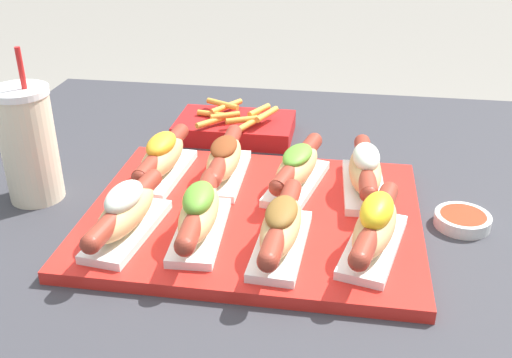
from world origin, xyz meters
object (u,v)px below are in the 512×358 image
object	(u,v)px
hot_dog_4	(162,157)
hot_dog_6	(297,168)
hot_dog_1	(199,213)
sauce_bowl	(462,220)
hot_dog_3	(375,226)
hot_dog_2	(281,227)
hot_dog_5	(224,159)
hot_dog_0	(126,212)
serving_tray	(254,215)
drink_cup	(29,145)
hot_dog_7	(365,170)
fries_basket	(235,127)

from	to	relation	value
hot_dog_4	hot_dog_6	distance (m)	0.21
hot_dog_1	sauce_bowl	world-z (taller)	hot_dog_1
hot_dog_1	hot_dog_3	xyz separation A→B (m)	(0.23, -0.00, 0.00)
hot_dog_2	hot_dog_5	xyz separation A→B (m)	(-0.11, 0.19, -0.00)
hot_dog_0	serving_tray	bearing A→B (deg)	29.64
hot_dog_0	hot_dog_6	bearing A→B (deg)	38.92
hot_dog_0	drink_cup	bearing A→B (deg)	150.07
hot_dog_5	hot_dog_7	size ratio (longest dim) A/B	1.00
hot_dog_2	fries_basket	size ratio (longest dim) A/B	0.94
serving_tray	hot_dog_6	world-z (taller)	hot_dog_6
hot_dog_6	serving_tray	bearing A→B (deg)	-123.57
hot_dog_1	hot_dog_2	size ratio (longest dim) A/B	1.00
hot_dog_0	hot_dog_4	xyz separation A→B (m)	(-0.00, 0.17, -0.00)
serving_tray	hot_dog_2	bearing A→B (deg)	-61.40
hot_dog_2	sauce_bowl	distance (m)	0.28
serving_tray	drink_cup	distance (m)	0.35
hot_dog_6	drink_cup	size ratio (longest dim) A/B	0.85
hot_dog_1	hot_dog_3	size ratio (longest dim) A/B	1.02
hot_dog_4	fries_basket	size ratio (longest dim) A/B	0.94
hot_dog_6	hot_dog_7	size ratio (longest dim) A/B	0.98
hot_dog_1	fries_basket	distance (m)	0.38
hot_dog_3	hot_dog_4	distance (m)	0.37
hot_dog_2	hot_dog_6	world-z (taller)	hot_dog_2
hot_dog_5	drink_cup	world-z (taller)	drink_cup
hot_dog_6	hot_dog_0	bearing A→B (deg)	-141.08
serving_tray	hot_dog_2	world-z (taller)	hot_dog_2
hot_dog_6	fries_basket	world-z (taller)	hot_dog_6
hot_dog_2	drink_cup	xyz separation A→B (m)	(-0.39, 0.11, 0.04)
hot_dog_7	hot_dog_6	bearing A→B (deg)	-177.79
fries_basket	hot_dog_5	bearing A→B (deg)	-83.77
hot_dog_3	sauce_bowl	size ratio (longest dim) A/B	2.55
hot_dog_6	hot_dog_7	bearing A→B (deg)	2.21
hot_dog_5	sauce_bowl	bearing A→B (deg)	-9.64
hot_dog_1	hot_dog_4	distance (m)	0.19
fries_basket	hot_dog_2	bearing A→B (deg)	-71.05
fries_basket	hot_dog_4	bearing A→B (deg)	-109.09
hot_dog_4	hot_dog_7	xyz separation A→B (m)	(0.32, 0.00, 0.00)
serving_tray	hot_dog_4	xyz separation A→B (m)	(-0.16, 0.08, 0.04)
sauce_bowl	fries_basket	bearing A→B (deg)	144.88
hot_dog_5	fries_basket	bearing A→B (deg)	96.23
hot_dog_4	drink_cup	distance (m)	0.20
hot_dog_4	hot_dog_3	bearing A→B (deg)	-26.03
hot_dog_4	sauce_bowl	bearing A→B (deg)	-6.40
hot_dog_0	drink_cup	distance (m)	0.22
hot_dog_1	fries_basket	world-z (taller)	hot_dog_1
drink_cup	hot_dog_1	bearing A→B (deg)	-18.35
serving_tray	hot_dog_6	xyz separation A→B (m)	(0.05, 0.08, 0.04)
hot_dog_2	hot_dog_4	xyz separation A→B (m)	(-0.21, 0.18, 0.00)
hot_dog_4	hot_dog_6	bearing A→B (deg)	-0.73
hot_dog_5	sauce_bowl	size ratio (longest dim) A/B	2.61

